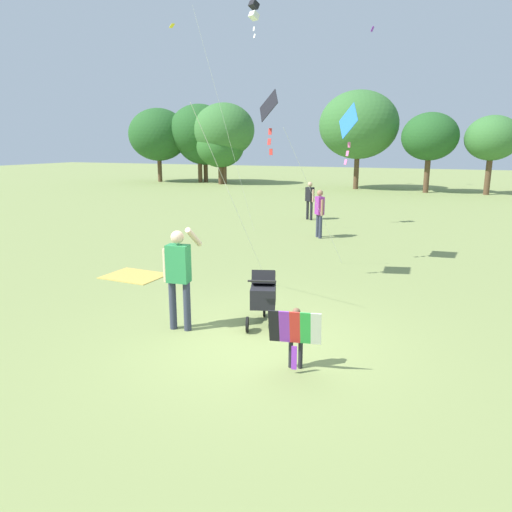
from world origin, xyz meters
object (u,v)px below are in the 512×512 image
child_with_butterfly_kite (296,332)px  kite_adult_black (267,114)px  person_red_shirt (319,210)px  stroller (263,292)px  picnic_blanket (134,276)px  person_sitting_far (310,198)px  kite_orange_delta (253,13)px  person_adult_flyer (179,271)px  kite_green_novelty (347,125)px

child_with_butterfly_kite → kite_adult_black: (-1.96, 3.90, 3.27)m
kite_adult_black → person_red_shirt: (-0.33, 5.97, -2.87)m
stroller → kite_adult_black: bearing=110.0°
person_red_shirt → picnic_blanket: size_ratio=1.18×
stroller → picnic_blanket: size_ratio=0.79×
child_with_butterfly_kite → picnic_blanket: 6.21m
child_with_butterfly_kite → picnic_blanket: size_ratio=0.68×
kite_adult_black → stroller: bearing=-70.0°
child_with_butterfly_kite → person_sitting_far: person_sitting_far is taller
child_with_butterfly_kite → person_sitting_far: 14.16m
stroller → kite_adult_black: kite_adult_black is taller
stroller → kite_adult_black: size_ratio=0.25×
child_with_butterfly_kite → picnic_blanket: child_with_butterfly_kite is taller
person_sitting_far → picnic_blanket: bearing=-98.3°
kite_orange_delta → kite_adult_black: bearing=-65.0°
child_with_butterfly_kite → kite_adult_black: size_ratio=0.22×
kite_adult_black → person_red_shirt: bearing=93.1°
stroller → picnic_blanket: bearing=156.8°
child_with_butterfly_kite → stroller: (-1.09, 1.49, 0.02)m
person_adult_flyer → kite_adult_black: size_ratio=0.42×
kite_orange_delta → kite_green_novelty: size_ratio=1.87×
kite_orange_delta → person_red_shirt: 7.13m
child_with_butterfly_kite → person_red_shirt: 10.14m
stroller → person_red_shirt: bearing=98.2°
child_with_butterfly_kite → stroller: size_ratio=0.86×
kite_adult_black → person_sitting_far: (-1.77, 9.76, -2.90)m
kite_adult_black → kite_green_novelty: size_ratio=1.03×
kite_orange_delta → picnic_blanket: kite_orange_delta is taller
kite_orange_delta → person_red_shirt: bearing=-8.4°
person_adult_flyer → kite_green_novelty: (1.60, 5.80, 2.60)m
kite_adult_black → picnic_blanket: size_ratio=3.10×
person_sitting_far → picnic_blanket: (-1.52, -10.38, -0.95)m
kite_adult_black → picnic_blanket: kite_adult_black is taller
stroller → kite_orange_delta: size_ratio=0.14×
person_red_shirt → kite_green_novelty: bearing=-65.4°
stroller → kite_orange_delta: (-3.85, 8.77, 6.99)m
picnic_blanket → kite_orange_delta: bearing=87.4°
person_sitting_far → child_with_butterfly_kite: bearing=-74.7°
child_with_butterfly_kite → kite_green_novelty: bearing=96.6°
stroller → picnic_blanket: 4.57m
stroller → kite_green_novelty: size_ratio=0.26×
person_adult_flyer → stroller: 1.57m
child_with_butterfly_kite → kite_green_novelty: (-0.75, 6.51, 3.09)m
child_with_butterfly_kite → kite_orange_delta: (-4.93, 10.26, 7.01)m
stroller → kite_orange_delta: 11.86m
child_with_butterfly_kite → person_adult_flyer: 2.51m
stroller → kite_adult_black: (-0.88, 2.41, 3.25)m
stroller → person_red_shirt: size_ratio=0.67×
kite_orange_delta → picnic_blanket: (-0.32, -6.99, -7.59)m
person_sitting_far → picnic_blanket: size_ratio=1.15×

